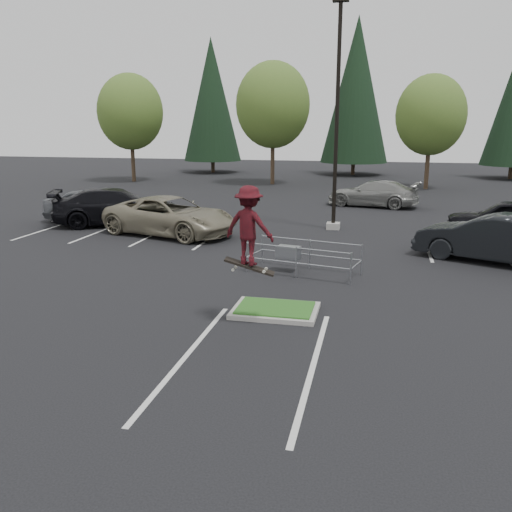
% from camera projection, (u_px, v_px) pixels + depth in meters
% --- Properties ---
extents(ground, '(120.00, 120.00, 0.00)m').
position_uv_depth(ground, '(275.00, 313.00, 14.17)').
color(ground, black).
rests_on(ground, ground).
extents(grass_median, '(2.20, 1.60, 0.16)m').
position_uv_depth(grass_median, '(275.00, 310.00, 14.15)').
color(grass_median, '#A09B95').
rests_on(grass_median, ground).
extents(stall_lines, '(22.62, 17.60, 0.01)m').
position_uv_depth(stall_lines, '(270.00, 256.00, 20.17)').
color(stall_lines, silver).
rests_on(stall_lines, ground).
extents(light_pole, '(0.70, 0.60, 10.12)m').
position_uv_depth(light_pole, '(336.00, 130.00, 24.35)').
color(light_pole, '#A09B95').
rests_on(light_pole, ground).
extents(decid_a, '(5.44, 5.44, 8.91)m').
position_uv_depth(decid_a, '(131.00, 114.00, 45.14)').
color(decid_a, '#38281C').
rests_on(decid_a, ground).
extents(decid_b, '(5.89, 5.89, 9.64)m').
position_uv_depth(decid_b, '(273.00, 108.00, 42.95)').
color(decid_b, '#38281C').
rests_on(decid_b, ground).
extents(decid_c, '(5.12, 5.12, 8.38)m').
position_uv_depth(decid_c, '(431.00, 118.00, 39.91)').
color(decid_c, '#38281C').
rests_on(decid_c, ground).
extents(conif_a, '(5.72, 5.72, 13.00)m').
position_uv_depth(conif_a, '(212.00, 100.00, 53.37)').
color(conif_a, '#38281C').
rests_on(conif_a, ground).
extents(conif_b, '(6.38, 6.38, 14.50)m').
position_uv_depth(conif_b, '(356.00, 90.00, 50.68)').
color(conif_b, '#38281C').
rests_on(conif_b, ground).
extents(cart_corral, '(3.82, 2.08, 1.03)m').
position_uv_depth(cart_corral, '(292.00, 253.00, 17.94)').
color(cart_corral, '#919499').
rests_on(cart_corral, ground).
extents(skateboarder, '(1.35, 0.97, 2.14)m').
position_uv_depth(skateboarder, '(249.00, 226.00, 12.73)').
color(skateboarder, black).
rests_on(skateboarder, ground).
extents(car_l_tan, '(6.62, 4.42, 1.69)m').
position_uv_depth(car_l_tan, '(170.00, 216.00, 23.99)').
color(car_l_tan, gray).
rests_on(car_l_tan, ground).
extents(car_l_black, '(6.60, 4.72, 1.78)m').
position_uv_depth(car_l_black, '(115.00, 207.00, 26.32)').
color(car_l_black, black).
rests_on(car_l_black, ground).
extents(car_l_grey, '(5.15, 2.91, 1.65)m').
position_uv_depth(car_l_grey, '(94.00, 205.00, 27.32)').
color(car_l_grey, '#515459').
rests_on(car_l_grey, ground).
extents(car_r_charc, '(5.48, 3.84, 1.71)m').
position_uv_depth(car_r_charc, '(492.00, 238.00, 19.23)').
color(car_r_charc, black).
rests_on(car_r_charc, ground).
extents(car_r_black, '(5.32, 3.13, 1.70)m').
position_uv_depth(car_r_black, '(509.00, 219.00, 23.16)').
color(car_r_black, black).
rests_on(car_r_black, ground).
extents(car_far_silver, '(5.67, 3.27, 1.55)m').
position_uv_depth(car_far_silver, '(374.00, 193.00, 32.24)').
color(car_far_silver, gray).
rests_on(car_far_silver, ground).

